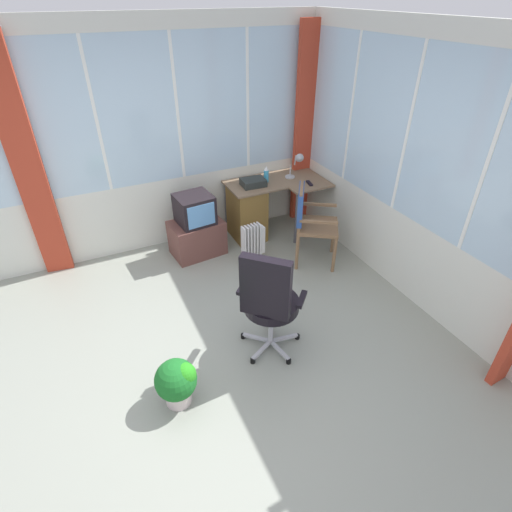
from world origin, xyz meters
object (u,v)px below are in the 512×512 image
Objects in this scene: space_heater at (253,244)px; potted_plant at (177,381)px; desk_lamp at (298,163)px; spray_bottle at (266,174)px; desk at (250,209)px; tv_remote at (309,183)px; wooden_armchair at (308,215)px; office_chair at (269,299)px; paper_tray at (253,182)px; tv_on_stand at (196,229)px.

space_heater is 1.26× the size of potted_plant.
spray_bottle is (-0.43, 0.06, -0.11)m from desk_lamp.
tv_remote is (0.71, -0.30, 0.36)m from desk.
wooden_armchair is 2.26× the size of potted_plant.
spray_bottle is 0.19× the size of office_chair.
desk_lamp is at bearing -4.69° from desk.
desk_lamp is at bearing 69.13° from wooden_armchair.
paper_tray is at bearing 52.04° from potted_plant.
desk_lamp is 0.76× the size of potted_plant.
wooden_armchair is 1.21× the size of tv_on_stand.
space_heater is (-0.62, 0.20, -0.35)m from wooden_armchair.
space_heater is at bearing -111.94° from desk.
spray_bottle is 0.22× the size of wooden_armchair.
wooden_armchair reaches higher than tv_on_stand.
desk_lamp is 0.45m from spray_bottle.
space_heater reaches higher than potted_plant.
tv_on_stand is (-1.17, 0.72, -0.27)m from wooden_armchair.
desk is at bearing 69.51° from office_chair.
tv_remote is 0.65m from wooden_armchair.
desk_lamp is 0.29× the size of office_chair.
desk is 8.52× the size of tv_remote.
desk is 0.94m from wooden_armchair.
wooden_armchair is 2.47m from potted_plant.
potted_plant is (-2.33, -2.15, -0.71)m from desk_lamp.
desk is 0.85m from tv_remote.
office_chair is (-0.78, -1.99, -0.15)m from paper_tray.
desk_lamp is at bearing 2.45° from tv_on_stand.
desk_lamp is at bearing -1.69° from paper_tray.
tv_remote reaches higher than potted_plant.
desk is 0.51m from spray_bottle.
space_heater is (-0.49, -0.64, -0.58)m from spray_bottle.
office_chair is (-0.76, -2.02, 0.24)m from desk.
spray_bottle is 0.22m from paper_tray.
paper_tray is at bearing -54.00° from desk.
potted_plant is at bearing -112.45° from tv_on_stand.
potted_plant is (-1.66, -2.20, -0.16)m from desk.
space_heater is at bearing 70.19° from office_chair.
paper_tray is at bearing 5.61° from tv_on_stand.
tv_on_stand reaches higher than tv_remote.
spray_bottle is at bearing 10.83° from paper_tray.
desk is 2.34× the size of space_heater.
desk_lamp is 1.29m from space_heater.
tv_on_stand is 1.87× the size of potted_plant.
paper_tray is (-0.64, 0.02, -0.17)m from desk_lamp.
office_chair is at bearing 11.13° from potted_plant.
desk_lamp is 1.53× the size of spray_bottle.
tv_remote is 1.57m from tv_on_stand.
tv_on_stand reaches higher than desk.
office_chair reaches higher than wooden_armchair.
office_chair reaches higher than paper_tray.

